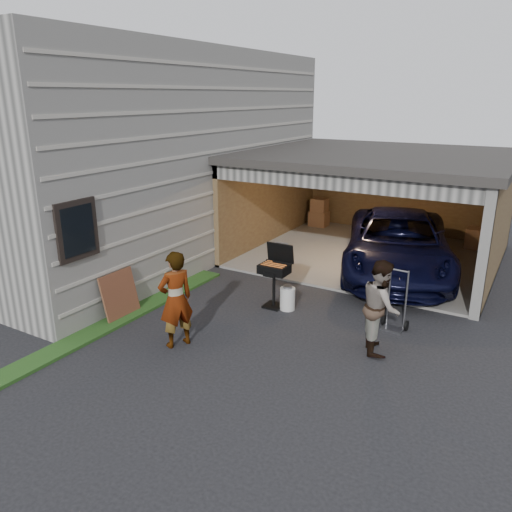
# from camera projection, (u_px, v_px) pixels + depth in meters

# --- Properties ---
(ground) EXTENTS (80.00, 80.00, 0.00)m
(ground) POSITION_uv_depth(u_px,v_px,m) (217.00, 344.00, 9.13)
(ground) COLOR black
(ground) RESTS_ON ground
(house) EXTENTS (7.00, 11.00, 5.50)m
(house) POSITION_uv_depth(u_px,v_px,m) (123.00, 152.00, 14.46)
(house) COLOR #474744
(house) RESTS_ON ground
(groundcover_strip) EXTENTS (0.50, 8.00, 0.06)m
(groundcover_strip) POSITION_uv_depth(u_px,v_px,m) (88.00, 335.00, 9.39)
(groundcover_strip) COLOR #193814
(groundcover_strip) RESTS_ON ground
(garage) EXTENTS (6.80, 6.30, 2.90)m
(garage) POSITION_uv_depth(u_px,v_px,m) (379.00, 189.00, 13.75)
(garage) COLOR #605E59
(garage) RESTS_ON ground
(minivan) EXTENTS (3.91, 5.87, 1.50)m
(minivan) POSITION_uv_depth(u_px,v_px,m) (398.00, 246.00, 12.45)
(minivan) COLOR black
(minivan) RESTS_ON ground
(woman) EXTENTS (0.66, 0.77, 1.78)m
(woman) POSITION_uv_depth(u_px,v_px,m) (176.00, 299.00, 8.82)
(woman) COLOR silver
(woman) RESTS_ON ground
(man) EXTENTS (0.91, 1.00, 1.68)m
(man) POSITION_uv_depth(u_px,v_px,m) (381.00, 306.00, 8.66)
(man) COLOR #42241A
(man) RESTS_ON ground
(bbq_grill) EXTENTS (0.61, 0.54, 1.36)m
(bbq_grill) POSITION_uv_depth(u_px,v_px,m) (275.00, 271.00, 10.50)
(bbq_grill) COLOR black
(bbq_grill) RESTS_ON ground
(propane_tank) EXTENTS (0.40, 0.40, 0.48)m
(propane_tank) POSITION_uv_depth(u_px,v_px,m) (287.00, 299.00, 10.52)
(propane_tank) COLOR silver
(propane_tank) RESTS_ON ground
(plywood_panel) EXTENTS (0.24, 0.87, 0.96)m
(plywood_panel) POSITION_uv_depth(u_px,v_px,m) (120.00, 295.00, 10.08)
(plywood_panel) COLOR #542D1C
(plywood_panel) RESTS_ON ground
(hand_truck) EXTENTS (0.51, 0.39, 1.22)m
(hand_truck) POSITION_uv_depth(u_px,v_px,m) (395.00, 318.00, 9.64)
(hand_truck) COLOR slate
(hand_truck) RESTS_ON ground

